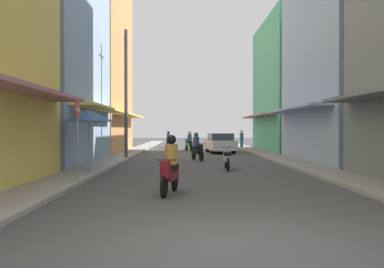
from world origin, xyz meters
The scene contains 18 objects.
ground_plane centered at (0.00, 21.06, 0.00)m, with size 110.24×110.24×0.00m, color #424244.
sidewalk_left centered at (-4.73, 21.06, 0.06)m, with size 1.55×58.11×0.12m, color #9E9991.
sidewalk_right centered at (4.73, 21.06, 0.06)m, with size 1.55×58.11×0.12m, color gray.
building_left_mid centered at (-8.49, 14.43, 5.77)m, with size 7.05×9.28×11.55m.
building_left_far centered at (-8.50, 24.49, 8.41)m, with size 7.05×10.21×16.84m.
building_right_mid centered at (8.50, 14.69, 8.48)m, with size 7.05×9.41×16.97m.
building_right_far centered at (8.49, 25.12, 5.16)m, with size 7.05×10.26×10.32m.
motorbike_orange centered at (0.13, 28.44, 0.50)m, with size 0.60×1.80×0.96m.
motorbike_blue centered at (-2.31, 31.30, 0.70)m, with size 0.55×1.81×1.58m.
motorbike_maroon centered at (-1.13, 4.68, 0.70)m, with size 0.61×1.79×1.58m.
motorbike_silver centered at (1.07, 10.99, 0.50)m, with size 0.55×1.81×0.96m.
motorbike_green centered at (-0.43, 25.80, 0.70)m, with size 0.72×1.75×1.58m.
motorbike_black centered at (-0.06, 15.94, 0.70)m, with size 0.74×1.75×1.58m.
parked_car centered at (1.86, 23.17, 0.74)m, with size 2.15×4.25×1.45m.
pedestrian_crossing centered at (4.43, 29.90, 0.99)m, with size 0.44×0.44×1.76m.
vendor_umbrella centered at (-4.52, 9.67, 2.27)m, with size 1.93×1.93×2.50m.
utility_pole centered at (-4.20, 17.17, 3.86)m, with size 0.20×1.20×7.56m.
street_sign_no_entry centered at (-4.10, 6.52, 1.72)m, with size 0.07×0.60×2.65m.
Camera 1 is at (-0.72, -5.80, 1.72)m, focal length 36.66 mm.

